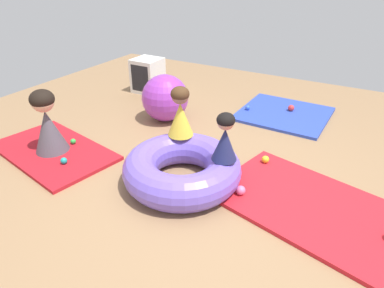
{
  "coord_description": "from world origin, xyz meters",
  "views": [
    {
      "loc": [
        1.38,
        -2.45,
        2.01
      ],
      "look_at": [
        -0.14,
        0.19,
        0.36
      ],
      "focal_mm": 32.0,
      "sensor_mm": 36.0,
      "label": 1
    }
  ],
  "objects_px": {
    "play_ball_blue": "(248,108)",
    "play_ball_pink": "(241,190)",
    "play_ball_green": "(73,141)",
    "storage_cube": "(147,76)",
    "play_ball_teal": "(64,161)",
    "child_in_yellow": "(180,112)",
    "child_in_navy": "(225,137)",
    "play_ball_red": "(291,108)",
    "inflatable_cushion": "(182,169)",
    "exercise_ball_large": "(165,98)",
    "adult_seated": "(47,122)",
    "play_ball_yellow": "(265,159)"
  },
  "relations": [
    {
      "from": "play_ball_blue",
      "to": "play_ball_pink",
      "type": "height_order",
      "value": "play_ball_pink"
    },
    {
      "from": "play_ball_blue",
      "to": "play_ball_red",
      "type": "bearing_deg",
      "value": 26.67
    },
    {
      "from": "child_in_navy",
      "to": "play_ball_blue",
      "type": "distance_m",
      "value": 2.05
    },
    {
      "from": "adult_seated",
      "to": "play_ball_green",
      "type": "distance_m",
      "value": 0.41
    },
    {
      "from": "inflatable_cushion",
      "to": "storage_cube",
      "type": "distance_m",
      "value": 2.8
    },
    {
      "from": "play_ball_red",
      "to": "exercise_ball_large",
      "type": "bearing_deg",
      "value": -143.31
    },
    {
      "from": "child_in_navy",
      "to": "play_ball_teal",
      "type": "height_order",
      "value": "child_in_navy"
    },
    {
      "from": "play_ball_teal",
      "to": "exercise_ball_large",
      "type": "distance_m",
      "value": 1.64
    },
    {
      "from": "child_in_navy",
      "to": "child_in_yellow",
      "type": "xyz_separation_m",
      "value": [
        -0.62,
        0.23,
        0.03
      ]
    },
    {
      "from": "storage_cube",
      "to": "play_ball_teal",
      "type": "bearing_deg",
      "value": -74.95
    },
    {
      "from": "adult_seated",
      "to": "play_ball_yellow",
      "type": "xyz_separation_m",
      "value": [
        2.25,
        0.97,
        -0.32
      ]
    },
    {
      "from": "play_ball_blue",
      "to": "play_ball_teal",
      "type": "bearing_deg",
      "value": -115.94
    },
    {
      "from": "play_ball_red",
      "to": "exercise_ball_large",
      "type": "height_order",
      "value": "exercise_ball_large"
    },
    {
      "from": "play_ball_blue",
      "to": "play_ball_teal",
      "type": "distance_m",
      "value": 2.69
    },
    {
      "from": "inflatable_cushion",
      "to": "exercise_ball_large",
      "type": "xyz_separation_m",
      "value": [
        -1.01,
        1.22,
        0.15
      ]
    },
    {
      "from": "inflatable_cushion",
      "to": "play_ball_yellow",
      "type": "bearing_deg",
      "value": 49.86
    },
    {
      "from": "child_in_yellow",
      "to": "child_in_navy",
      "type": "bearing_deg",
      "value": -50.73
    },
    {
      "from": "play_ball_yellow",
      "to": "play_ball_red",
      "type": "bearing_deg",
      "value": 95.72
    },
    {
      "from": "inflatable_cushion",
      "to": "play_ball_red",
      "type": "xyz_separation_m",
      "value": [
        0.46,
        2.32,
        -0.09
      ]
    },
    {
      "from": "play_ball_green",
      "to": "play_ball_blue",
      "type": "relative_size",
      "value": 0.93
    },
    {
      "from": "play_ball_green",
      "to": "play_ball_yellow",
      "type": "distance_m",
      "value": 2.28
    },
    {
      "from": "inflatable_cushion",
      "to": "play_ball_green",
      "type": "height_order",
      "value": "inflatable_cushion"
    },
    {
      "from": "play_ball_green",
      "to": "adult_seated",
      "type": "bearing_deg",
      "value": -112.33
    },
    {
      "from": "play_ball_red",
      "to": "storage_cube",
      "type": "distance_m",
      "value": 2.41
    },
    {
      "from": "inflatable_cushion",
      "to": "play_ball_pink",
      "type": "height_order",
      "value": "inflatable_cushion"
    },
    {
      "from": "play_ball_pink",
      "to": "play_ball_teal",
      "type": "distance_m",
      "value": 1.94
    },
    {
      "from": "play_ball_pink",
      "to": "storage_cube",
      "type": "distance_m",
      "value": 3.22
    },
    {
      "from": "play_ball_blue",
      "to": "child_in_yellow",
      "type": "bearing_deg",
      "value": -94.07
    },
    {
      "from": "play_ball_blue",
      "to": "play_ball_teal",
      "type": "xyz_separation_m",
      "value": [
        -1.18,
        -2.42,
        0.0
      ]
    },
    {
      "from": "inflatable_cushion",
      "to": "child_in_yellow",
      "type": "relative_size",
      "value": 2.2
    },
    {
      "from": "child_in_navy",
      "to": "play_ball_yellow",
      "type": "height_order",
      "value": "child_in_navy"
    },
    {
      "from": "inflatable_cushion",
      "to": "storage_cube",
      "type": "height_order",
      "value": "storage_cube"
    },
    {
      "from": "child_in_yellow",
      "to": "play_ball_pink",
      "type": "xyz_separation_m",
      "value": [
        0.83,
        -0.28,
        -0.52
      ]
    },
    {
      "from": "child_in_navy",
      "to": "play_ball_green",
      "type": "relative_size",
      "value": 7.26
    },
    {
      "from": "inflatable_cushion",
      "to": "play_ball_yellow",
      "type": "relative_size",
      "value": 14.65
    },
    {
      "from": "adult_seated",
      "to": "play_ball_green",
      "type": "relative_size",
      "value": 11.38
    },
    {
      "from": "child_in_navy",
      "to": "play_ball_red",
      "type": "height_order",
      "value": "child_in_navy"
    },
    {
      "from": "child_in_yellow",
      "to": "storage_cube",
      "type": "bearing_deg",
      "value": 104.98
    },
    {
      "from": "child_in_navy",
      "to": "adult_seated",
      "type": "xyz_separation_m",
      "value": [
        -2.03,
        -0.35,
        -0.17
      ]
    },
    {
      "from": "child_in_navy",
      "to": "exercise_ball_large",
      "type": "distance_m",
      "value": 1.81
    },
    {
      "from": "play_ball_teal",
      "to": "storage_cube",
      "type": "relative_size",
      "value": 0.13
    },
    {
      "from": "play_ball_green",
      "to": "play_ball_red",
      "type": "bearing_deg",
      "value": 49.27
    },
    {
      "from": "adult_seated",
      "to": "play_ball_pink",
      "type": "bearing_deg",
      "value": -15.11
    },
    {
      "from": "play_ball_green",
      "to": "storage_cube",
      "type": "relative_size",
      "value": 0.12
    },
    {
      "from": "play_ball_green",
      "to": "play_ball_teal",
      "type": "bearing_deg",
      "value": -55.35
    },
    {
      "from": "play_ball_pink",
      "to": "play_ball_red",
      "type": "height_order",
      "value": "same"
    },
    {
      "from": "child_in_yellow",
      "to": "play_ball_red",
      "type": "xyz_separation_m",
      "value": [
        0.69,
        1.97,
        -0.52
      ]
    },
    {
      "from": "inflatable_cushion",
      "to": "play_ball_pink",
      "type": "bearing_deg",
      "value": 6.15
    },
    {
      "from": "play_ball_yellow",
      "to": "play_ball_red",
      "type": "relative_size",
      "value": 0.9
    },
    {
      "from": "play_ball_yellow",
      "to": "play_ball_teal",
      "type": "xyz_separation_m",
      "value": [
        -1.9,
        -1.12,
        -0.0
      ]
    }
  ]
}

